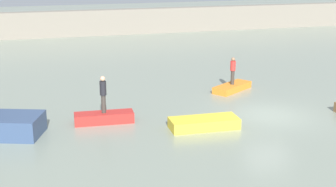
% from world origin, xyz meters
% --- Properties ---
extents(ground_plane, '(120.00, 120.00, 0.00)m').
position_xyz_m(ground_plane, '(0.00, 0.00, 0.00)').
color(ground_plane, gray).
extents(embankment_wall, '(80.00, 1.20, 2.56)m').
position_xyz_m(embankment_wall, '(0.00, 28.30, 1.28)').
color(embankment_wall, gray).
rests_on(embankment_wall, ground_plane).
extents(rowboat_red, '(2.94, 1.07, 0.51)m').
position_xyz_m(rowboat_red, '(-8.38, 1.18, 0.26)').
color(rowboat_red, red).
rests_on(rowboat_red, ground_plane).
extents(rowboat_yellow, '(3.32, 1.38, 0.51)m').
position_xyz_m(rowboat_yellow, '(-3.90, -0.91, 0.25)').
color(rowboat_yellow, gold).
rests_on(rowboat_yellow, ground_plane).
extents(rowboat_orange, '(2.91, 2.43, 0.40)m').
position_xyz_m(rowboat_orange, '(0.02, 4.95, 0.20)').
color(rowboat_orange, orange).
rests_on(rowboat_orange, ground_plane).
extents(person_dark_shirt, '(0.32, 0.32, 1.85)m').
position_xyz_m(person_dark_shirt, '(-8.38, 1.18, 1.56)').
color(person_dark_shirt, '#38332D').
rests_on(person_dark_shirt, rowboat_red).
extents(person_red_shirt, '(0.32, 0.32, 1.67)m').
position_xyz_m(person_red_shirt, '(0.02, 4.95, 1.32)').
color(person_red_shirt, '#38332D').
rests_on(person_red_shirt, rowboat_orange).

